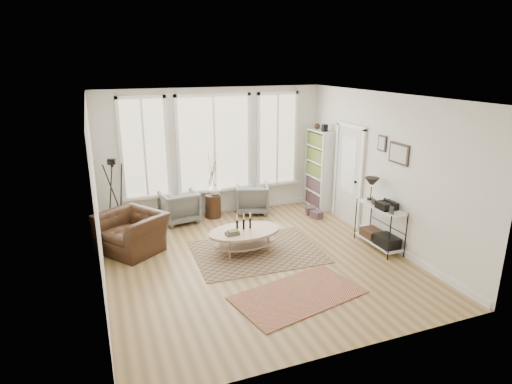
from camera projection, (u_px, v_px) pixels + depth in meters
name	position (u px, v px, depth m)	size (l,w,h in m)	color
room	(258.00, 184.00, 7.33)	(5.50, 5.54, 2.90)	#A58250
bay_window	(214.00, 146.00, 9.67)	(4.14, 0.12, 2.24)	#D6C787
door	(349.00, 173.00, 9.30)	(0.09, 1.06, 2.22)	silver
bookcase	(319.00, 169.00, 10.26)	(0.31, 0.85, 2.06)	white
low_shelf	(380.00, 222.00, 8.12)	(0.38, 1.08, 1.30)	white
wall_art	(394.00, 151.00, 7.81)	(0.04, 0.88, 0.44)	black
rug_main	(257.00, 252.00, 8.06)	(2.35, 1.76, 0.01)	brown
rug_runner	(298.00, 295.00, 6.57)	(1.96, 1.09, 0.01)	maroon
coffee_table	(244.00, 235.00, 7.97)	(1.43, 0.95, 0.64)	tan
armchair_left	(179.00, 206.00, 9.49)	(0.76, 0.78, 0.71)	slate
armchair_right	(252.00, 198.00, 10.09)	(0.74, 0.76, 0.69)	slate
side_table	(213.00, 187.00, 9.65)	(0.36, 0.36, 1.50)	#382215
vase	(215.00, 189.00, 9.68)	(0.25, 0.25, 0.26)	silver
accent_chair	(132.00, 232.00, 8.04)	(0.99, 1.13, 0.74)	#382215
tripod_camera	(115.00, 199.00, 8.80)	(0.55, 0.55, 1.57)	black
book_stack_near	(311.00, 210.00, 10.04)	(0.22, 0.28, 0.18)	brown
book_stack_far	(317.00, 215.00, 9.78)	(0.20, 0.25, 0.16)	brown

